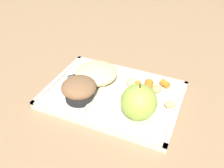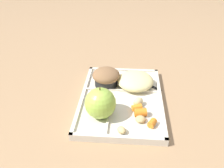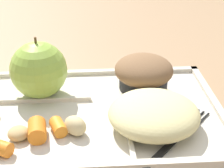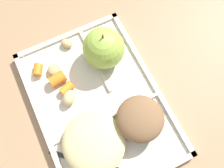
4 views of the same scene
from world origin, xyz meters
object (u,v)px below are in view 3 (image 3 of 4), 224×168
(green_apple, at_px, (39,70))
(plastic_fork, at_px, (181,134))
(lunch_tray, at_px, (99,115))
(bran_muffin, at_px, (144,74))

(green_apple, bearing_deg, plastic_fork, -31.16)
(lunch_tray, distance_m, plastic_fork, 0.12)
(lunch_tray, bearing_deg, plastic_fork, -30.98)
(lunch_tray, xyz_separation_m, bran_muffin, (0.07, 0.05, 0.04))
(green_apple, height_order, plastic_fork, green_apple)
(green_apple, height_order, bran_muffin, green_apple)
(lunch_tray, relative_size, plastic_fork, 2.88)
(bran_muffin, xyz_separation_m, plastic_fork, (0.03, -0.12, -0.03))
(plastic_fork, bearing_deg, green_apple, 148.84)
(bran_muffin, distance_m, plastic_fork, 0.13)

